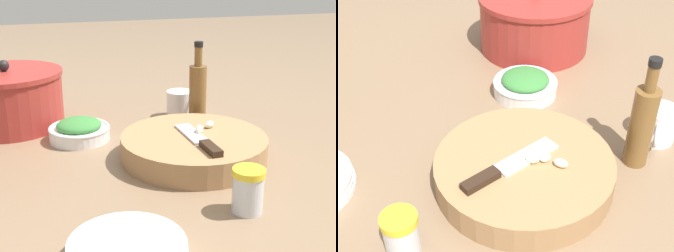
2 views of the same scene
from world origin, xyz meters
TOP-DOWN VIEW (x-y plane):
  - ground_plane at (0.00, 0.00)m, footprint 5.00×5.00m
  - cutting_board at (-0.01, -0.08)m, footprint 0.31×0.31m
  - chef_knife at (-0.05, -0.08)m, footprint 0.19×0.04m
  - garlic_cloves at (0.02, -0.11)m, footprint 0.06×0.06m
  - herb_bowl at (0.18, 0.14)m, footprint 0.15×0.15m
  - spice_jar at (-0.25, -0.09)m, footprint 0.06×0.06m
  - coffee_mug at (0.28, -0.14)m, footprint 0.09×0.07m
  - plate_stack at (-0.32, 0.14)m, footprint 0.18×0.18m
  - oil_bottle at (0.19, -0.16)m, footprint 0.04×0.04m
  - stock_pot at (0.34, 0.30)m, footprint 0.29×0.29m

SIDE VIEW (x-z plane):
  - ground_plane at x=0.00m, z-range 0.00..0.00m
  - plate_stack at x=-0.32m, z-range 0.00..0.03m
  - herb_bowl at x=0.18m, z-range 0.00..0.05m
  - cutting_board at x=-0.01m, z-range 0.00..0.05m
  - coffee_mug at x=0.28m, z-range 0.00..0.07m
  - spice_jar at x=-0.25m, z-range 0.00..0.08m
  - chef_knife at x=-0.05m, z-range 0.05..0.06m
  - garlic_cloves at x=0.02m, z-range 0.05..0.07m
  - stock_pot at x=0.34m, z-range -0.01..0.16m
  - oil_bottle at x=0.19m, z-range -0.02..0.20m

